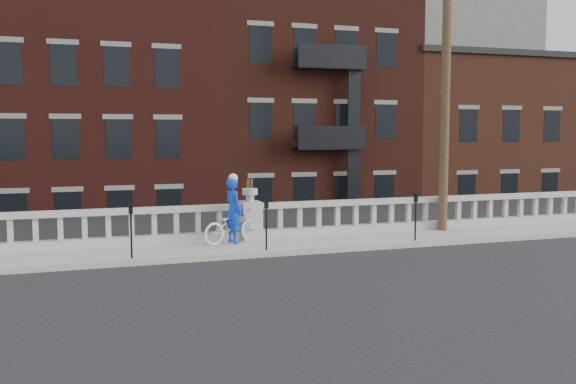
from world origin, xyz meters
The scene contains 11 objects.
ground centered at (0.00, 0.00, 0.00)m, with size 120.00×120.00×0.00m, color black.
sidewalk centered at (0.00, 3.00, 0.07)m, with size 32.00×2.20×0.15m, color gray.
balustrade centered at (0.00, 3.95, 0.64)m, with size 28.00×0.34×1.03m.
planter_pedestal centered at (0.00, 3.95, 0.83)m, with size 0.55×0.55×1.76m.
lower_level centered at (0.56, 23.04, 2.63)m, with size 80.00×44.00×20.80m.
utility_pole centered at (6.20, 3.60, 5.24)m, with size 1.60×0.28×10.00m.
parking_meter_b centered at (-3.52, 2.15, 1.00)m, with size 0.10×0.09×1.36m.
parking_meter_c centered at (-0.06, 2.15, 1.00)m, with size 0.10×0.09×1.36m.
parking_meter_d centered at (4.39, 2.15, 1.00)m, with size 0.10×0.09×1.36m.
bicycle centered at (-0.65, 3.49, 0.64)m, with size 0.65×1.87×0.98m, color silver.
cyclist centered at (-0.62, 3.47, 1.07)m, with size 0.67×0.44×1.84m, color #0D38CC.
Camera 1 is at (-4.90, -13.79, 3.25)m, focal length 40.00 mm.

